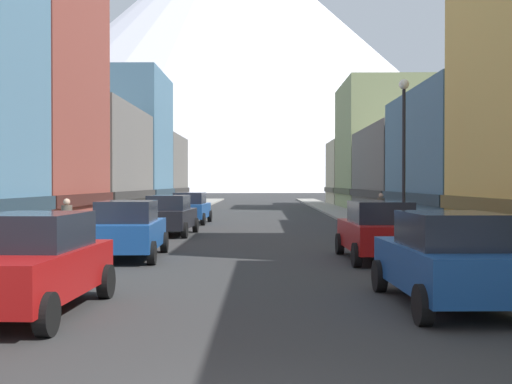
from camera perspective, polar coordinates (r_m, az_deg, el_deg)
sidewalk_left at (r=41.16m, az=-8.63°, el=-2.35°), size 2.50×100.00×0.15m
sidewalk_right at (r=41.06m, az=8.87°, el=-2.35°), size 2.50×100.00×0.15m
storefront_left_2 at (r=31.05m, az=-20.57°, el=7.16°), size 6.87×9.11×11.96m
storefront_left_3 at (r=42.12m, az=-17.03°, el=2.21°), size 10.11×12.62×7.04m
storefront_left_4 at (r=53.55m, az=-13.03°, el=4.01°), size 9.77×9.92×11.05m
storefront_left_5 at (r=63.83m, az=-10.41°, el=1.66°), size 8.96×11.20×6.86m
storefront_right_2 at (r=34.07m, az=20.32°, el=2.39°), size 8.96×12.22×6.86m
storefront_right_3 at (r=47.10m, az=15.54°, el=1.57°), size 10.27×13.79×6.20m
storefront_right_4 at (r=59.97m, az=12.29°, el=3.77°), size 10.25×11.83×11.27m
storefront_right_5 at (r=70.52m, az=9.68°, el=1.54°), size 8.26×9.02×6.76m
car_left_0 at (r=12.29m, az=-19.14°, el=-5.90°), size 2.18×4.46×1.78m
car_left_1 at (r=20.37m, az=-11.12°, el=-3.23°), size 2.23×4.47×1.78m
car_left_2 at (r=29.16m, az=-7.57°, el=-2.01°), size 2.20×4.46×1.78m
car_left_3 at (r=37.43m, az=-5.76°, el=-1.39°), size 2.18×4.45×1.78m
car_right_0 at (r=12.77m, az=16.45°, el=-5.64°), size 2.20×4.46×1.78m
car_right_1 at (r=19.87m, az=10.66°, el=-3.33°), size 2.15×4.44×1.78m
potted_plant_0 at (r=24.59m, az=16.35°, el=-3.46°), size 0.52×0.52×0.78m
potted_plant_1 at (r=23.78m, az=-17.40°, el=-3.55°), size 0.47×0.47×0.77m
pedestrian_0 at (r=22.79m, az=-16.22°, el=-2.79°), size 0.36×0.36×1.65m
pedestrian_1 at (r=33.12m, az=10.88°, el=-1.64°), size 0.36×0.36×1.68m
streetlamp_right at (r=23.79m, az=12.81°, el=4.78°), size 0.36×0.36×5.86m
mountain_backdrop at (r=270.88m, az=-2.39°, el=11.77°), size 230.13×230.13×107.82m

